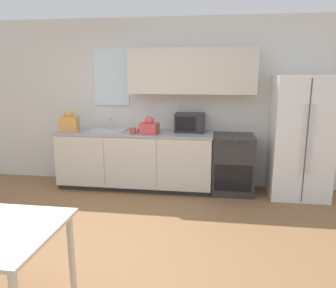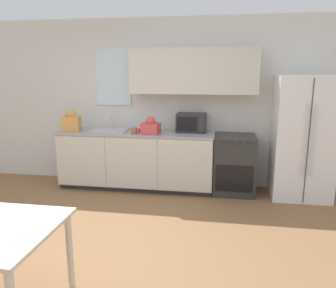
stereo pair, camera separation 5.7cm
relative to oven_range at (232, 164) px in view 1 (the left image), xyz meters
The scene contains 10 objects.
ground_plane 2.42m from the oven_range, 124.18° to the right, with size 12.00×12.00×0.00m, color olive.
wall_back 1.61m from the oven_range, 166.02° to the left, with size 12.00×0.38×2.70m.
kitchen_counter 1.55m from the oven_range, behind, with size 2.48×0.67×0.92m.
oven_range is the anchor object (origin of this frame).
refrigerator 1.07m from the oven_range, ahead, with size 0.83×0.71×1.81m.
kitchen_sink 2.06m from the oven_range, behind, with size 0.58×0.43×0.21m.
microwave 0.93m from the oven_range, 169.60° to the left, with size 0.47×0.31×0.30m.
coffee_mug 1.62m from the oven_range, behind, with size 0.13×0.09×0.09m.
grocery_bag_0 1.42m from the oven_range, behind, with size 0.29×0.26×0.27m.
grocery_bag_1 2.66m from the oven_range, behind, with size 0.30×0.27×0.35m.
Camera 1 is at (1.04, -3.04, 1.85)m, focal length 35.00 mm.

